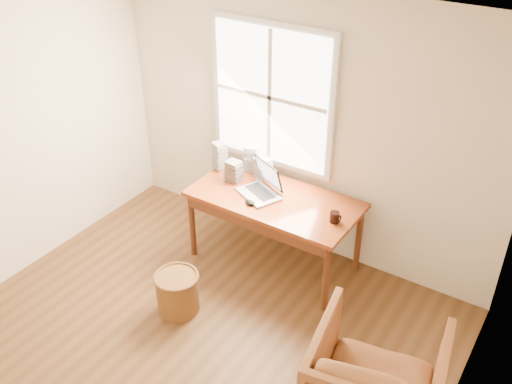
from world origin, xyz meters
TOP-DOWN VIEW (x-y plane):
  - room_shell at (-0.02, 0.16)m, footprint 4.04×4.54m
  - desk at (0.00, 1.80)m, footprint 1.60×0.80m
  - armchair at (1.55, 0.62)m, footprint 1.01×1.03m
  - wicker_stool at (-0.35, 0.75)m, footprint 0.49×0.49m
  - laptop at (-0.15, 1.75)m, footprint 0.55×0.56m
  - mouse at (-0.13, 1.58)m, footprint 0.12×0.09m
  - coffee_mug at (0.64, 1.75)m, footprint 0.11×0.11m
  - cd_stack_a at (-0.47, 2.12)m, footprint 0.17×0.16m
  - cd_stack_b at (-0.50, 1.85)m, footprint 0.14×0.12m
  - cd_stack_c at (-0.75, 1.97)m, footprint 0.16×0.15m
  - cd_stack_d at (-0.31, 2.07)m, footprint 0.20×0.19m

SIDE VIEW (x-z plane):
  - wicker_stool at x=-0.35m, z-range 0.00..0.37m
  - armchair at x=1.55m, z-range 0.00..0.81m
  - desk at x=0.00m, z-range 0.71..0.75m
  - mouse at x=-0.13m, z-range 0.75..0.79m
  - coffee_mug at x=0.64m, z-range 0.75..0.85m
  - cd_stack_d at x=-0.31m, z-range 0.75..0.95m
  - cd_stack_b at x=-0.50m, z-range 0.75..0.96m
  - cd_stack_a at x=-0.47m, z-range 0.75..1.02m
  - cd_stack_c at x=-0.75m, z-range 0.75..1.04m
  - laptop at x=-0.15m, z-range 0.75..1.06m
  - room_shell at x=-0.02m, z-range 0.00..2.64m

